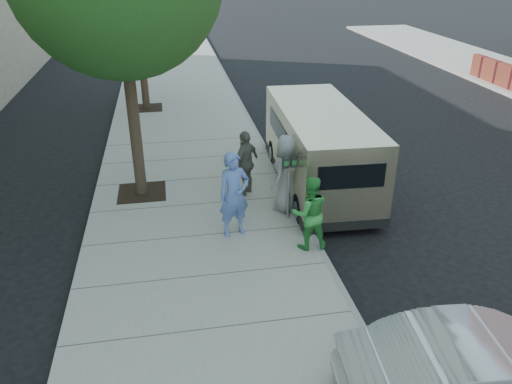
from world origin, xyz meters
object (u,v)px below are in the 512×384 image
person_green_shirt (310,213)px  person_gray_shirt (287,173)px  sedan (486,374)px  person_striped_polo (246,163)px  person_officer (234,195)px  van (318,147)px  parking_meter (289,175)px

person_green_shirt → person_gray_shirt: 1.74m
sedan → person_green_shirt: 4.46m
person_striped_polo → sedan: bearing=59.6°
person_officer → person_striped_polo: bearing=58.2°
van → sedan: (0.17, -7.39, -0.48)m
parking_meter → person_green_shirt: bearing=-89.4°
parking_meter → person_officer: 1.39m
parking_meter → sedan: (1.40, -5.53, -0.61)m
sedan → van: bearing=6.3°
sedan → person_officer: (-2.71, 5.09, 0.45)m
person_green_shirt → person_striped_polo: 2.88m
person_green_shirt → person_striped_polo: bearing=-71.4°
person_striped_polo → person_green_shirt: bearing=60.2°
van → sedan: bearing=-86.4°
van → person_striped_polo: bearing=-166.9°
van → person_striped_polo: van is taller
person_officer → person_green_shirt: person_officer is taller
person_striped_polo → person_officer: bearing=26.2°
person_officer → person_gray_shirt: 1.65m
person_gray_shirt → person_green_shirt: bearing=46.6°
person_striped_polo → parking_meter: bearing=69.2°
van → person_green_shirt: (-1.10, -3.12, -0.18)m
van → person_striped_polo: 2.01m
parking_meter → person_gray_shirt: person_gray_shirt is taller
sedan → person_striped_polo: size_ratio=2.36×
parking_meter → person_striped_polo: bearing=111.3°
van → person_officer: size_ratio=3.08×
sedan → person_gray_shirt: size_ratio=2.12×
van → person_gray_shirt: van is taller
sedan → person_green_shirt: person_green_shirt is taller
parking_meter → person_green_shirt: 1.31m
van → person_green_shirt: size_ratio=3.65×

